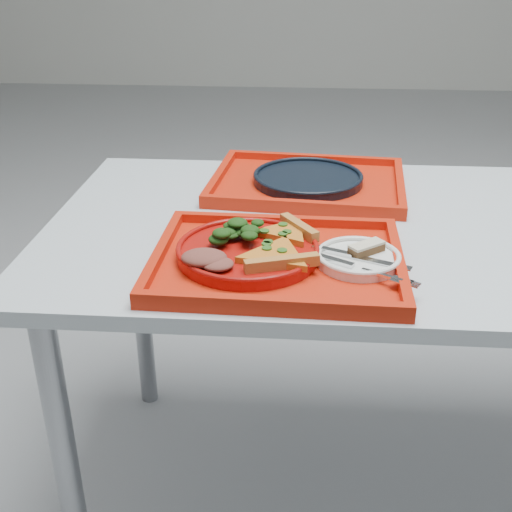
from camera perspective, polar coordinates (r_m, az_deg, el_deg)
name	(u,v)px	position (r m, az deg, el deg)	size (l,w,h in m)	color
ground	(395,489)	(1.81, 12.26, -19.60)	(10.00, 10.00, 0.00)	gray
table	(426,257)	(1.42, 14.85, -0.12)	(1.60, 0.80, 0.75)	#B4BEC9
tray_main	(277,264)	(1.17, 1.92, -0.70)	(0.45, 0.35, 0.01)	red
tray_far	(308,185)	(1.55, 4.62, 6.30)	(0.45, 0.35, 0.01)	red
dinner_plate	(248,253)	(1.17, -0.73, 0.27)	(0.26, 0.26, 0.02)	#9A0E0A
side_plate	(358,260)	(1.16, 9.08, -0.36)	(0.15, 0.15, 0.01)	white
navy_plate	(308,180)	(1.55, 4.64, 6.79)	(0.26, 0.26, 0.02)	black
pizza_slice_a	(276,253)	(1.13, 1.79, 0.22)	(0.15, 0.13, 0.02)	orange
pizza_slice_b	(285,231)	(1.22, 2.62, 2.26)	(0.13, 0.11, 0.02)	orange
salad_heap	(238,228)	(1.20, -1.58, 2.52)	(0.09, 0.08, 0.05)	black
meat_portion	(204,258)	(1.11, -4.63, -0.15)	(0.08, 0.06, 0.02)	brown
dessert_bar	(367,248)	(1.17, 9.80, 0.70)	(0.07, 0.06, 0.02)	#4C2A19
knife	(360,257)	(1.15, 9.27, -0.10)	(0.18, 0.02, 0.01)	silver
fork	(361,268)	(1.11, 9.33, -1.08)	(0.18, 0.02, 0.01)	silver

